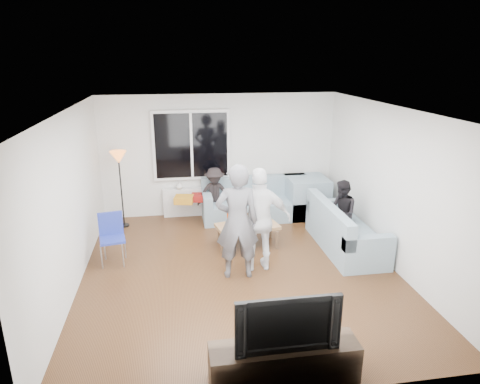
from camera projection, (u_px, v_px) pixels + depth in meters
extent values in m
cube|color=#56351C|center=(240.00, 271.00, 6.95)|extent=(5.00, 5.50, 0.04)
cube|color=white|center=(240.00, 108.00, 6.14)|extent=(5.00, 5.50, 0.04)
cube|color=silver|center=(220.00, 155.00, 9.15)|extent=(5.00, 0.04, 2.60)
cube|color=silver|center=(286.00, 287.00, 3.94)|extent=(5.00, 0.04, 2.60)
cube|color=silver|center=(69.00, 203.00, 6.17)|extent=(0.04, 5.50, 2.60)
cube|color=silver|center=(392.00, 187.00, 6.92)|extent=(0.04, 5.50, 2.60)
cube|color=white|center=(191.00, 145.00, 8.91)|extent=(1.62, 0.06, 1.47)
cube|color=black|center=(192.00, 146.00, 8.87)|extent=(1.50, 0.02, 1.35)
cube|color=white|center=(192.00, 146.00, 8.86)|extent=(0.05, 0.03, 1.35)
cube|color=silver|center=(194.00, 202.00, 9.25)|extent=(1.30, 0.12, 0.62)
imported|color=#2B6C2E|center=(210.00, 179.00, 9.12)|extent=(0.25, 0.22, 0.39)
imported|color=silver|center=(179.00, 186.00, 9.06)|extent=(0.15, 0.15, 0.15)
cube|color=gray|center=(307.00, 197.00, 9.22)|extent=(0.85, 0.85, 0.85)
cube|color=#C5821C|center=(184.00, 199.00, 8.78)|extent=(0.44, 0.39, 0.14)
cube|color=maroon|center=(200.00, 197.00, 8.91)|extent=(0.40, 0.35, 0.13)
cube|color=#A97A52|center=(247.00, 235.00, 7.81)|extent=(1.20, 0.81, 0.40)
cylinder|color=maroon|center=(241.00, 223.00, 7.61)|extent=(0.17, 0.17, 0.17)
imported|color=#535358|center=(237.00, 222.00, 6.51)|extent=(0.69, 0.48, 1.83)
imported|color=silver|center=(260.00, 220.00, 6.76)|extent=(1.01, 0.45, 1.70)
imported|color=black|center=(342.00, 212.00, 7.80)|extent=(0.48, 0.60, 1.20)
imported|color=black|center=(215.00, 194.00, 8.91)|extent=(0.76, 0.47, 1.15)
cube|color=#322419|center=(284.00, 363.00, 4.54)|extent=(1.60, 0.40, 0.44)
imported|color=black|center=(286.00, 319.00, 4.38)|extent=(1.10, 0.14, 0.63)
cylinder|color=#45991B|center=(241.00, 223.00, 7.58)|extent=(0.08, 0.08, 0.21)
cylinder|color=#C3430B|center=(229.00, 218.00, 7.72)|extent=(0.07, 0.07, 0.25)
cylinder|color=black|center=(267.00, 216.00, 7.87)|extent=(0.07, 0.07, 0.23)
cylinder|color=black|center=(247.00, 218.00, 7.83)|extent=(0.07, 0.07, 0.18)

